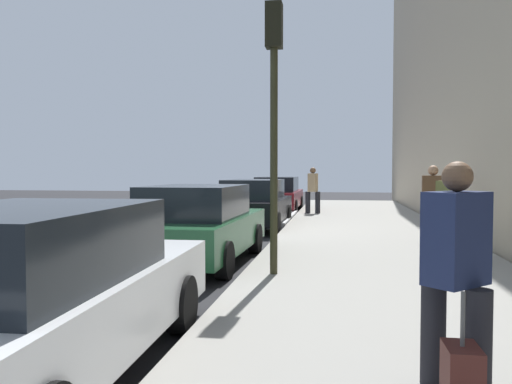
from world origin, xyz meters
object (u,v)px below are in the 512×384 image
(parked_car_white, at_px, (32,296))
(traffic_light_pole, at_px, (274,91))
(parked_car_black, at_px, (255,204))
(parked_car_green, at_px, (198,225))
(pedestrian_olive_coat, at_px, (447,212))
(pedestrian_brown_coat, at_px, (433,202))
(parked_car_maroon, at_px, (278,195))
(rolling_suitcase, at_px, (462,383))
(pedestrian_navy_coat, at_px, (456,270))
(pedestrian_tan_coat, at_px, (313,189))

(parked_car_white, height_order, traffic_light_pole, traffic_light_pole)
(parked_car_black, bearing_deg, parked_car_green, 178.94)
(traffic_light_pole, bearing_deg, pedestrian_olive_coat, -60.87)
(parked_car_green, height_order, pedestrian_olive_coat, pedestrian_olive_coat)
(pedestrian_brown_coat, xyz_separation_m, pedestrian_olive_coat, (-2.40, 0.16, -0.04))
(parked_car_maroon, bearing_deg, rolling_suitcase, -169.92)
(parked_car_green, bearing_deg, pedestrian_brown_coat, -61.38)
(parked_car_green, distance_m, parked_car_maroon, 12.44)
(parked_car_white, bearing_deg, pedestrian_brown_coat, -29.05)
(parked_car_green, xyz_separation_m, pedestrian_navy_coat, (-5.71, -3.49, 0.31))
(pedestrian_navy_coat, distance_m, rolling_suitcase, 0.81)
(parked_car_white, relative_size, parked_car_black, 1.03)
(pedestrian_tan_coat, height_order, traffic_light_pole, traffic_light_pole)
(parked_car_black, height_order, pedestrian_olive_coat, pedestrian_olive_coat)
(pedestrian_olive_coat, relative_size, rolling_suitcase, 1.95)
(parked_car_green, bearing_deg, rolling_suitcase, -150.85)
(parked_car_green, xyz_separation_m, pedestrian_tan_coat, (10.46, -1.71, 0.33))
(parked_car_white, bearing_deg, traffic_light_pole, -19.30)
(parked_car_black, xyz_separation_m, traffic_light_pole, (-7.71, -1.52, 2.28))
(parked_car_green, height_order, parked_car_black, same)
(pedestrian_tan_coat, relative_size, pedestrian_navy_coat, 1.02)
(parked_car_maroon, height_order, pedestrian_olive_coat, pedestrian_olive_coat)
(pedestrian_brown_coat, bearing_deg, traffic_light_pole, 142.31)
(traffic_light_pole, height_order, rolling_suitcase, traffic_light_pole)
(parked_car_black, height_order, pedestrian_navy_coat, pedestrian_navy_coat)
(pedestrian_olive_coat, bearing_deg, traffic_light_pole, 119.13)
(parked_car_maroon, bearing_deg, pedestrian_olive_coat, -159.93)
(pedestrian_brown_coat, relative_size, traffic_light_pole, 0.41)
(pedestrian_brown_coat, height_order, traffic_light_pole, traffic_light_pole)
(parked_car_green, relative_size, pedestrian_navy_coat, 2.63)
(pedestrian_navy_coat, bearing_deg, parked_car_white, 90.69)
(pedestrian_tan_coat, xyz_separation_m, traffic_light_pole, (-11.92, 0.08, 1.96))
(parked_car_maroon, bearing_deg, pedestrian_navy_coat, -169.51)
(parked_car_green, relative_size, traffic_light_pole, 1.06)
(pedestrian_tan_coat, xyz_separation_m, rolling_suitcase, (-16.63, -1.73, -0.68))
(parked_car_white, height_order, parked_car_black, same)
(parked_car_maroon, relative_size, rolling_suitcase, 5.37)
(parked_car_black, distance_m, pedestrian_olive_coat, 7.54)
(parked_car_green, relative_size, rolling_suitcase, 5.26)
(pedestrian_brown_coat, bearing_deg, pedestrian_tan_coat, 21.27)
(pedestrian_brown_coat, bearing_deg, parked_car_green, 118.62)
(parked_car_white, height_order, parked_car_green, same)
(traffic_light_pole, relative_size, rolling_suitcase, 4.96)
(pedestrian_navy_coat, height_order, pedestrian_brown_coat, pedestrian_brown_coat)
(pedestrian_olive_coat, bearing_deg, pedestrian_navy_coat, 169.34)
(pedestrian_tan_coat, bearing_deg, pedestrian_navy_coat, -173.71)
(parked_car_black, xyz_separation_m, rolling_suitcase, (-12.42, -3.33, -0.36))
(parked_car_white, bearing_deg, parked_car_green, 1.29)
(pedestrian_brown_coat, xyz_separation_m, rolling_suitcase, (-8.77, 1.33, -0.68))
(pedestrian_brown_coat, height_order, pedestrian_olive_coat, pedestrian_brown_coat)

